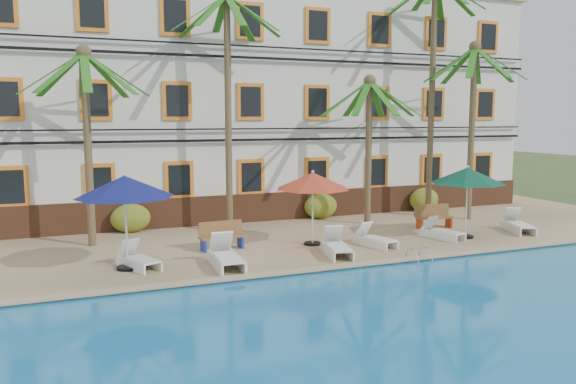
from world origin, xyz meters
name	(u,v)px	position (x,y,z in m)	size (l,w,h in m)	color
ground	(365,264)	(0.00, 0.00, 0.00)	(100.00, 100.00, 0.00)	#384C23
pool_deck	(303,231)	(0.00, 5.00, 0.12)	(30.00, 12.00, 0.25)	tan
swimming_pool	(537,342)	(0.00, -7.00, 0.10)	(26.00, 12.00, 0.20)	#1772AE
pool_coping	(380,262)	(0.00, -0.90, 0.28)	(30.00, 0.35, 0.06)	tan
hotel_building	(261,101)	(0.00, 9.98, 5.37)	(25.40, 6.44, 10.22)	silver
palm_a	(87,117)	(-7.94, 4.79, 4.63)	(4.16, 4.16, 6.73)	brown
palm_b	(228,80)	(-2.90, 5.37, 5.97)	(4.16, 4.16, 9.06)	brown
palm_c	(369,127)	(2.80, 4.77, 4.23)	(4.16, 4.16, 6.07)	brown
palm_d	(433,68)	(6.31, 5.47, 6.75)	(4.16, 4.16, 10.44)	brown
palm_e	(473,106)	(7.41, 4.13, 5.10)	(4.16, 4.16, 7.52)	brown
shrub_left	(131,218)	(-6.45, 6.60, 0.80)	(1.50, 0.90, 1.10)	#255F1B
shrub_mid	(321,206)	(1.54, 6.60, 0.80)	(1.50, 0.90, 1.10)	#255F1B
shrub_right	(424,199)	(6.88, 6.60, 0.80)	(1.50, 0.90, 1.10)	#255F1B
umbrella_blue	(125,187)	(-7.14, 1.19, 2.64)	(2.80, 2.80, 2.80)	black
umbrella_red	(313,181)	(-0.89, 2.09, 2.45)	(2.58, 2.58, 2.58)	black
umbrella_green	(468,176)	(4.78, 1.07, 2.51)	(2.65, 2.65, 2.65)	black
lounger_a	(138,259)	(-6.85, 1.25, 0.51)	(1.18, 1.78, 0.79)	white
lounger_b	(226,256)	(-4.43, 0.38, 0.56)	(0.83, 2.08, 0.97)	white
lounger_c	(337,246)	(-0.77, 0.46, 0.54)	(1.07, 1.97, 0.88)	white
lounger_d	(374,239)	(1.00, 1.14, 0.50)	(0.97, 1.74, 0.78)	white
lounger_e	(441,231)	(3.90, 1.30, 0.50)	(1.02, 1.73, 0.77)	white
lounger_f	(517,224)	(7.36, 1.22, 0.54)	(1.26, 1.98, 0.88)	white
bench_left	(221,235)	(-3.97, 2.62, 0.72)	(1.53, 0.60, 0.93)	olive
bench_right	(434,216)	(4.84, 3.07, 0.72)	(1.55, 0.65, 0.93)	olive
pool_ladder	(419,260)	(1.33, -1.00, 0.25)	(0.54, 0.74, 0.74)	silver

